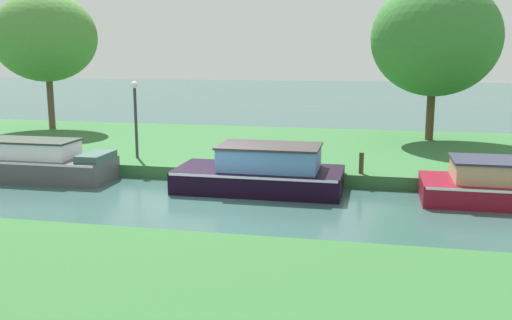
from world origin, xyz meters
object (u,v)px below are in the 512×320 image
at_px(lamp_post, 135,109).
at_px(mooring_post_far, 221,158).
at_px(willow_tree_centre, 436,38).
at_px(willow_tree_left, 44,37).
at_px(slate_barge, 41,162).
at_px(black_cruiser, 262,172).
at_px(maroon_narrowboat, 507,185).
at_px(mooring_post_near, 361,163).

relative_size(lamp_post, mooring_post_far, 4.20).
distance_m(willow_tree_centre, mooring_post_far, 10.31).
bearing_deg(willow_tree_left, lamp_post, -40.47).
bearing_deg(slate_barge, black_cruiser, -0.00).
xyz_separation_m(maroon_narrowboat, mooring_post_far, (-8.18, 1.11, 0.21)).
xyz_separation_m(willow_tree_left, mooring_post_far, (10.19, -6.91, -3.86)).
distance_m(slate_barge, willow_tree_left, 10.08).
bearing_deg(mooring_post_near, black_cruiser, -158.36).
bearing_deg(black_cruiser, lamp_post, 156.18).
height_order(slate_barge, mooring_post_far, slate_barge).
bearing_deg(slate_barge, maroon_narrowboat, -0.00).
height_order(slate_barge, mooring_post_near, slate_barge).
distance_m(black_cruiser, willow_tree_left, 14.76).
distance_m(maroon_narrowboat, willow_tree_centre, 8.90).
height_order(willow_tree_centre, mooring_post_near, willow_tree_centre).
xyz_separation_m(maroon_narrowboat, black_cruiser, (-6.65, 0.00, 0.05)).
bearing_deg(willow_tree_left, slate_barge, -60.22).
height_order(black_cruiser, mooring_post_far, black_cruiser).
height_order(maroon_narrowboat, black_cruiser, black_cruiser).
bearing_deg(maroon_narrowboat, willow_tree_left, 156.42).
relative_size(maroon_narrowboat, willow_tree_centre, 0.69).
xyz_separation_m(slate_barge, mooring_post_far, (5.60, 1.11, 0.17)).
bearing_deg(black_cruiser, mooring_post_far, 144.10).
xyz_separation_m(willow_tree_centre, mooring_post_near, (-2.52, -6.75, -3.74)).
bearing_deg(lamp_post, slate_barge, -137.62).
bearing_deg(maroon_narrowboat, mooring_post_near, 163.98).
distance_m(willow_tree_left, lamp_post, 9.43).
height_order(black_cruiser, willow_tree_left, willow_tree_left).
bearing_deg(slate_barge, lamp_post, 42.38).
distance_m(black_cruiser, mooring_post_near, 3.01).
height_order(lamp_post, mooring_post_near, lamp_post).
distance_m(black_cruiser, willow_tree_centre, 10.26).
distance_m(willow_tree_left, willow_tree_centre, 17.03).
bearing_deg(mooring_post_near, mooring_post_far, 180.00).
bearing_deg(slate_barge, willow_tree_centre, 32.29).
relative_size(slate_barge, lamp_post, 1.73).
bearing_deg(willow_tree_centre, maroon_narrowboat, -80.30).
bearing_deg(lamp_post, maroon_narrowboat, -10.49).
relative_size(willow_tree_centre, mooring_post_far, 10.23).
xyz_separation_m(willow_tree_centre, mooring_post_far, (-6.84, -6.75, -3.75)).
height_order(slate_barge, maroon_narrowboat, slate_barge).
distance_m(slate_barge, mooring_post_near, 9.98).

